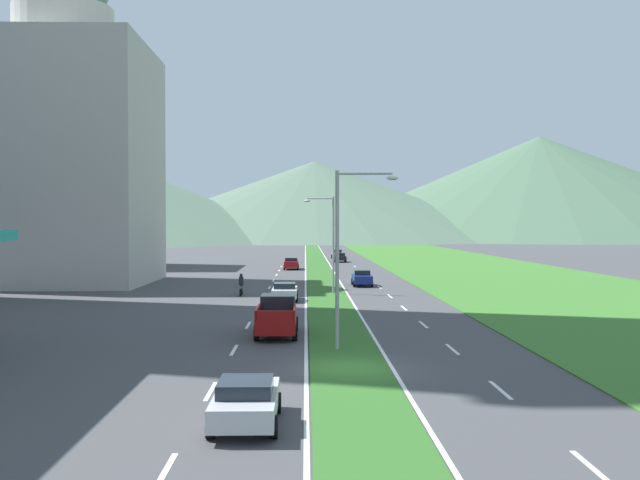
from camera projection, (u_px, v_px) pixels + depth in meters
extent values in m
plane|color=#424244|center=(350.00, 369.00, 28.65)|extent=(600.00, 600.00, 0.00)
cube|color=#2D6023|center=(320.00, 271.00, 88.63)|extent=(3.20, 240.00, 0.06)
cube|color=#387028|center=(484.00, 271.00, 89.05)|extent=(24.00, 240.00, 0.06)
cube|color=silver|center=(164.00, 473.00, 16.72)|extent=(0.16, 2.80, 0.01)
cube|color=silver|center=(211.00, 391.00, 24.88)|extent=(0.16, 2.80, 0.01)
cube|color=silver|center=(234.00, 350.00, 33.04)|extent=(0.16, 2.80, 0.01)
cube|color=silver|center=(248.00, 325.00, 41.20)|extent=(0.16, 2.80, 0.01)
cube|color=silver|center=(258.00, 308.00, 49.35)|extent=(0.16, 2.80, 0.01)
cube|color=silver|center=(264.00, 296.00, 57.51)|extent=(0.16, 2.80, 0.01)
cube|color=silver|center=(269.00, 288.00, 65.67)|extent=(0.16, 2.80, 0.01)
cube|color=silver|center=(273.00, 281.00, 73.83)|extent=(0.16, 2.80, 0.01)
cube|color=silver|center=(277.00, 275.00, 81.99)|extent=(0.16, 2.80, 0.01)
cube|color=silver|center=(279.00, 270.00, 90.15)|extent=(0.16, 2.80, 0.01)
cube|color=silver|center=(281.00, 267.00, 98.31)|extent=(0.16, 2.80, 0.01)
cube|color=silver|center=(594.00, 470.00, 16.93)|extent=(0.16, 2.80, 0.01)
cube|color=silver|center=(500.00, 390.00, 25.09)|extent=(0.16, 2.80, 0.01)
cube|color=silver|center=(452.00, 349.00, 33.25)|extent=(0.16, 2.80, 0.01)
cube|color=silver|center=(423.00, 325.00, 41.41)|extent=(0.16, 2.80, 0.01)
cube|color=silver|center=(404.00, 308.00, 49.57)|extent=(0.16, 2.80, 0.01)
cube|color=silver|center=(390.00, 296.00, 57.73)|extent=(0.16, 2.80, 0.01)
cube|color=silver|center=(380.00, 287.00, 65.88)|extent=(0.16, 2.80, 0.01)
cube|color=silver|center=(371.00, 280.00, 74.04)|extent=(0.16, 2.80, 0.01)
cube|color=silver|center=(365.00, 275.00, 82.20)|extent=(0.16, 2.80, 0.01)
cube|color=silver|center=(359.00, 270.00, 90.36)|extent=(0.16, 2.80, 0.01)
cube|color=silver|center=(355.00, 266.00, 98.52)|extent=(0.16, 2.80, 0.01)
cube|color=silver|center=(306.00, 271.00, 88.59)|extent=(0.16, 240.00, 0.01)
cube|color=silver|center=(334.00, 271.00, 88.66)|extent=(0.16, 240.00, 0.01)
cube|color=#B7B2A8|center=(65.00, 165.00, 69.95)|extent=(16.55, 16.55, 23.37)
cylinder|color=beige|center=(64.00, 27.00, 69.65)|extent=(9.58, 9.58, 3.65)
cube|color=#9E9384|center=(87.00, 197.00, 97.99)|extent=(15.37, 15.37, 19.17)
cone|color=#516B56|center=(28.00, 183.00, 250.60)|extent=(199.17, 199.17, 40.94)
cone|color=#516B56|center=(314.00, 200.00, 280.75)|extent=(169.37, 169.37, 30.73)
cone|color=#47664C|center=(539.00, 187.00, 302.05)|extent=(203.71, 203.71, 43.19)
cylinder|color=#99999E|center=(337.00, 261.00, 32.95)|extent=(0.18, 0.18, 8.34)
cylinder|color=#99999E|center=(365.00, 174.00, 32.81)|extent=(2.55, 0.24, 0.10)
ellipsoid|color=silver|center=(392.00, 178.00, 32.77)|extent=(0.56, 0.28, 0.20)
cylinder|color=#99999E|center=(333.00, 245.00, 59.65)|extent=(0.18, 0.18, 8.17)
cylinder|color=#99999E|center=(320.00, 198.00, 59.65)|extent=(2.20, 0.31, 0.10)
ellipsoid|color=silver|center=(307.00, 201.00, 59.73)|extent=(0.56, 0.28, 0.20)
cube|color=navy|center=(362.00, 279.00, 67.42)|extent=(1.70, 4.26, 0.73)
cube|color=black|center=(362.00, 272.00, 67.58)|extent=(1.46, 1.88, 0.45)
cylinder|color=black|center=(372.00, 284.00, 66.13)|extent=(0.22, 0.64, 0.64)
cylinder|color=black|center=(354.00, 284.00, 66.09)|extent=(0.22, 0.64, 0.64)
cylinder|color=black|center=(369.00, 281.00, 68.77)|extent=(0.22, 0.64, 0.64)
cylinder|color=black|center=(352.00, 281.00, 68.74)|extent=(0.22, 0.64, 0.64)
cube|color=silver|center=(285.00, 292.00, 54.53)|extent=(1.87, 4.32, 0.63)
cube|color=black|center=(285.00, 286.00, 54.35)|extent=(1.61, 1.90, 0.42)
cylinder|color=black|center=(274.00, 295.00, 55.86)|extent=(0.22, 0.64, 0.64)
cylinder|color=black|center=(297.00, 295.00, 55.89)|extent=(0.22, 0.64, 0.64)
cylinder|color=black|center=(272.00, 298.00, 53.18)|extent=(0.22, 0.64, 0.64)
cylinder|color=black|center=(296.00, 298.00, 53.22)|extent=(0.22, 0.64, 0.64)
cube|color=black|center=(340.00, 258.00, 109.97)|extent=(1.78, 4.11, 0.67)
cube|color=black|center=(340.00, 254.00, 110.12)|extent=(1.53, 1.81, 0.44)
cylinder|color=black|center=(346.00, 260.00, 108.72)|extent=(0.22, 0.64, 0.64)
cylinder|color=black|center=(335.00, 260.00, 108.69)|extent=(0.22, 0.64, 0.64)
cylinder|color=black|center=(345.00, 260.00, 111.27)|extent=(0.22, 0.64, 0.64)
cylinder|color=black|center=(334.00, 260.00, 111.23)|extent=(0.22, 0.64, 0.64)
cube|color=slate|center=(337.00, 255.00, 121.33)|extent=(1.77, 4.33, 0.67)
cube|color=black|center=(337.00, 251.00, 121.49)|extent=(1.52, 1.91, 0.53)
cylinder|color=black|center=(342.00, 257.00, 120.01)|extent=(0.22, 0.64, 0.64)
cylinder|color=black|center=(332.00, 257.00, 119.98)|extent=(0.22, 0.64, 0.64)
cylinder|color=black|center=(342.00, 256.00, 122.70)|extent=(0.22, 0.64, 0.64)
cylinder|color=black|center=(332.00, 256.00, 122.66)|extent=(0.22, 0.64, 0.64)
cube|color=maroon|center=(291.00, 264.00, 92.24)|extent=(1.80, 4.71, 0.78)
cube|color=black|center=(291.00, 259.00, 92.04)|extent=(1.55, 2.07, 0.43)
cylinder|color=black|center=(285.00, 266.00, 93.69)|extent=(0.22, 0.64, 0.64)
cylinder|color=black|center=(298.00, 266.00, 93.73)|extent=(0.22, 0.64, 0.64)
cylinder|color=black|center=(284.00, 268.00, 90.77)|extent=(0.22, 0.64, 0.64)
cylinder|color=black|center=(298.00, 268.00, 90.81)|extent=(0.22, 0.64, 0.64)
cube|color=#B2B2B7|center=(246.00, 403.00, 20.69)|extent=(1.80, 4.20, 0.64)
cube|color=black|center=(246.00, 387.00, 20.51)|extent=(1.54, 1.85, 0.40)
cylinder|color=black|center=(222.00, 403.00, 21.99)|extent=(0.22, 0.64, 0.64)
cylinder|color=black|center=(277.00, 403.00, 22.02)|extent=(0.22, 0.64, 0.64)
cylinder|color=black|center=(210.00, 427.00, 19.38)|extent=(0.22, 0.64, 0.64)
cylinder|color=black|center=(274.00, 427.00, 19.42)|extent=(0.22, 0.64, 0.64)
cube|color=maroon|center=(277.00, 320.00, 37.30)|extent=(2.00, 5.40, 0.80)
cube|color=black|center=(278.00, 302.00, 38.88)|extent=(1.84, 2.00, 0.80)
cube|color=maroon|center=(258.00, 311.00, 36.17)|extent=(0.10, 3.20, 0.44)
cube|color=maroon|center=(295.00, 311.00, 36.21)|extent=(0.10, 3.20, 0.44)
cube|color=maroon|center=(275.00, 315.00, 34.64)|extent=(1.84, 0.10, 0.44)
cylinder|color=black|center=(261.00, 324.00, 38.91)|extent=(0.26, 0.80, 0.80)
cylinder|color=black|center=(296.00, 324.00, 38.95)|extent=(0.26, 0.80, 0.80)
cylinder|color=black|center=(257.00, 333.00, 35.67)|extent=(0.26, 0.80, 0.80)
cylinder|color=black|center=(295.00, 333.00, 35.71)|extent=(0.26, 0.80, 0.80)
cylinder|color=black|center=(242.00, 291.00, 59.16)|extent=(0.10, 0.60, 0.60)
cylinder|color=black|center=(240.00, 293.00, 57.76)|extent=(0.12, 0.60, 0.60)
cube|color=black|center=(241.00, 290.00, 58.46)|extent=(0.20, 1.12, 0.25)
ellipsoid|color=black|center=(241.00, 285.00, 58.65)|extent=(0.24, 0.44, 0.24)
cube|color=black|center=(241.00, 281.00, 58.34)|extent=(0.36, 0.28, 0.70)
sphere|color=black|center=(241.00, 275.00, 58.38)|extent=(0.26, 0.26, 0.26)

